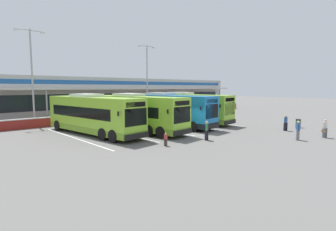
% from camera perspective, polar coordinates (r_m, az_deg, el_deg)
% --- Properties ---
extents(ground_plane, '(200.00, 200.00, 0.00)m').
position_cam_1_polar(ground_plane, '(24.41, 4.92, -4.28)').
color(ground_plane, '#605E5B').
extents(terminal_building, '(70.00, 13.00, 6.00)m').
position_cam_1_polar(terminal_building, '(46.55, -20.51, 4.02)').
color(terminal_building, '#B7B7B2').
rests_on(terminal_building, ground).
extents(red_barrier_wall, '(60.00, 0.40, 1.10)m').
position_cam_1_polar(red_barrier_wall, '(35.60, -12.66, -0.23)').
color(red_barrier_wall, maroon).
rests_on(red_barrier_wall, ground).
extents(coach_bus_leftmost, '(3.96, 12.34, 3.78)m').
position_cam_1_polar(coach_bus_leftmost, '(25.70, -15.95, 0.06)').
color(coach_bus_leftmost, '#8CC633').
rests_on(coach_bus_leftmost, ground).
extents(coach_bus_left_centre, '(3.96, 12.34, 3.78)m').
position_cam_1_polar(coach_bus_left_centre, '(26.74, -7.13, 0.47)').
color(coach_bus_left_centre, '#8CC633').
rests_on(coach_bus_left_centre, ground).
extents(coach_bus_centre, '(3.96, 12.34, 3.78)m').
position_cam_1_polar(coach_bus_centre, '(29.91, -0.38, 1.11)').
color(coach_bus_centre, '#1972B7').
rests_on(coach_bus_centre, ground).
extents(coach_bus_right_centre, '(3.96, 12.34, 3.78)m').
position_cam_1_polar(coach_bus_right_centre, '(33.18, 3.98, 1.59)').
color(coach_bus_right_centre, '#8CC633').
rests_on(coach_bus_right_centre, ground).
extents(bay_stripe_far_west, '(0.14, 13.00, 0.01)m').
position_cam_1_polar(bay_stripe_far_west, '(24.40, -19.57, -4.60)').
color(bay_stripe_far_west, silver).
rests_on(bay_stripe_far_west, ground).
extents(bay_stripe_west, '(0.14, 13.00, 0.01)m').
position_cam_1_polar(bay_stripe_west, '(26.31, -11.15, -3.60)').
color(bay_stripe_west, silver).
rests_on(bay_stripe_west, ground).
extents(bay_stripe_mid_west, '(0.14, 13.00, 0.01)m').
position_cam_1_polar(bay_stripe_mid_west, '(28.72, -4.01, -2.69)').
color(bay_stripe_mid_west, silver).
rests_on(bay_stripe_mid_west, ground).
extents(bay_stripe_centre, '(0.14, 13.00, 0.01)m').
position_cam_1_polar(bay_stripe_centre, '(31.50, 1.94, -1.90)').
color(bay_stripe_centre, silver).
rests_on(bay_stripe_centre, ground).
extents(bay_stripe_mid_east, '(0.14, 13.00, 0.01)m').
position_cam_1_polar(bay_stripe_mid_east, '(34.57, 6.87, -1.23)').
color(bay_stripe_mid_east, silver).
rests_on(bay_stripe_mid_east, ground).
extents(pedestrian_with_handbag, '(0.62, 0.34, 1.62)m').
position_cam_1_polar(pedestrian_with_handbag, '(26.79, 30.86, -2.34)').
color(pedestrian_with_handbag, slate).
rests_on(pedestrian_with_handbag, ground).
extents(pedestrian_in_dark_coat, '(0.54, 0.30, 1.62)m').
position_cam_1_polar(pedestrian_in_dark_coat, '(29.25, 24.13, -1.34)').
color(pedestrian_in_dark_coat, black).
rests_on(pedestrian_in_dark_coat, ground).
extents(pedestrian_child, '(0.33, 0.18, 1.00)m').
position_cam_1_polar(pedestrian_child, '(19.82, -0.52, -5.09)').
color(pedestrian_child, '#4C4238').
rests_on(pedestrian_child, ground).
extents(pedestrian_near_bin, '(0.49, 0.39, 1.62)m').
position_cam_1_polar(pedestrian_near_bin, '(22.18, 8.36, -3.08)').
color(pedestrian_near_bin, black).
rests_on(pedestrian_near_bin, ground).
extents(pedestrian_approaching_bus, '(0.45, 0.44, 1.62)m').
position_cam_1_polar(pedestrian_approaching_bus, '(24.51, 26.32, -2.78)').
color(pedestrian_approaching_bus, slate).
rests_on(pedestrian_approaching_bus, ground).
extents(lamp_post_west, '(3.24, 0.28, 11.00)m').
position_cam_1_polar(lamp_post_west, '(34.56, -27.38, 8.58)').
color(lamp_post_west, '#9E9EA3').
rests_on(lamp_post_west, ground).
extents(lamp_post_centre, '(3.24, 0.28, 11.00)m').
position_cam_1_polar(lamp_post_centre, '(42.47, -4.55, 8.65)').
color(lamp_post_centre, '#9E9EA3').
rests_on(lamp_post_centre, ground).
extents(litter_bin, '(0.54, 0.54, 0.93)m').
position_cam_1_polar(litter_bin, '(32.19, 26.34, -1.53)').
color(litter_bin, '#2D5133').
rests_on(litter_bin, ground).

